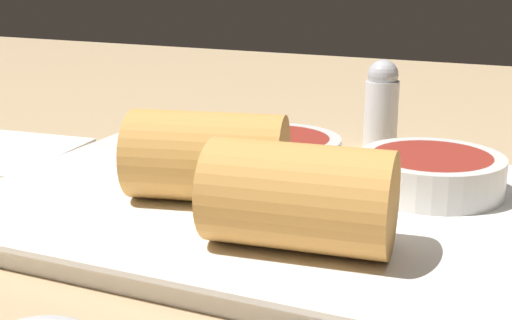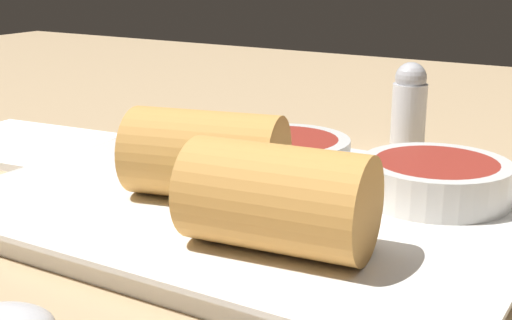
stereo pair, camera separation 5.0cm
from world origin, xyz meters
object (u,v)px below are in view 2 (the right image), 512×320
(dipping_bowl_far, at_px, (436,179))
(napkin, at_px, (20,144))
(dipping_bowl_near, at_px, (284,154))
(serving_plate, at_px, (256,205))
(salt_shaker, at_px, (409,108))

(dipping_bowl_far, xyz_separation_m, napkin, (-0.34, -0.01, -0.02))
(dipping_bowl_far, bearing_deg, dipping_bowl_near, 179.58)
(serving_plate, xyz_separation_m, dipping_bowl_near, (-0.01, 0.05, 0.02))
(serving_plate, distance_m, napkin, 0.25)
(salt_shaker, bearing_deg, dipping_bowl_near, -103.35)
(napkin, relative_size, salt_shaker, 1.94)
(napkin, distance_m, salt_shaker, 0.31)
(serving_plate, bearing_deg, salt_shaker, 81.80)
(serving_plate, height_order, napkin, serving_plate)
(serving_plate, relative_size, salt_shaker, 4.48)
(dipping_bowl_near, bearing_deg, dipping_bowl_far, -0.42)
(serving_plate, height_order, salt_shaker, salt_shaker)
(serving_plate, height_order, dipping_bowl_near, dipping_bowl_near)
(dipping_bowl_near, bearing_deg, napkin, -178.05)
(napkin, bearing_deg, serving_plate, -8.62)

